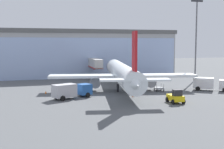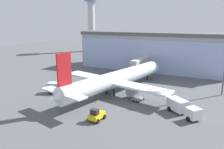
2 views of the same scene
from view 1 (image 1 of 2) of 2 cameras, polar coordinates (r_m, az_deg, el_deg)
The scene contains 11 objects.
ground at distance 61.66m, azimuth 2.31°, elevation -3.38°, with size 240.00×240.00×0.00m, color #545659.
terminal_building at distance 94.46m, azimuth -4.65°, elevation 3.99°, with size 53.75×15.32×13.67m.
jet_bridge at distance 84.11m, azimuth -3.22°, elevation 2.00°, with size 3.02×12.61×5.62m.
apron_light_mast at distance 83.83m, azimuth 15.14°, elevation 7.21°, with size 3.20×0.40×20.75m.
airplane at distance 64.65m, azimuth 1.90°, elevation 0.17°, with size 30.11×38.92×11.68m.
catering_truck at distance 55.75m, azimuth -7.51°, elevation -2.88°, with size 7.59×4.82×2.65m.
fuel_truck at distance 67.28m, azimuth 17.53°, elevation -1.61°, with size 7.12×6.20×2.65m.
baggage_cart at distance 65.10m, azimuth 8.58°, elevation -2.50°, with size 2.17×3.08×1.50m.
pushback_tug at distance 52.32m, azimuth 11.56°, elevation -4.08°, with size 2.25×3.26×2.30m.
safety_cone_nose at distance 57.28m, azimuth 3.83°, elevation -3.82°, with size 0.36×0.36×0.55m, color orange.
safety_cone_wingtip at distance 62.07m, azimuth -12.01°, elevation -3.18°, with size 0.36×0.36×0.55m, color orange.
Camera 1 is at (-20.06, -57.46, 9.90)m, focal length 50.00 mm.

